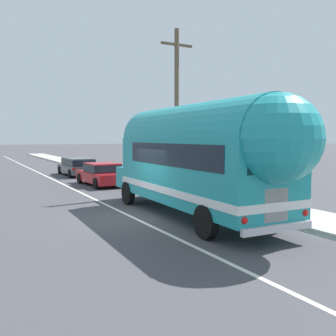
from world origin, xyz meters
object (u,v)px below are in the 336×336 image
utility_pole (177,109)px  car_lead (102,173)px  painted_bus (200,155)px  car_second (77,165)px

utility_pole → car_lead: utility_pole is taller
painted_bus → car_second: painted_bus is taller
utility_pole → car_lead: bearing=117.0°
painted_bus → car_second: size_ratio=2.26×
utility_pole → painted_bus: utility_pole is taller
utility_pole → car_lead: size_ratio=1.88×
utility_pole → car_lead: (-2.48, 4.88, -3.69)m
car_lead → car_second: (0.19, 6.48, 0.06)m
car_lead → painted_bus: bearing=-90.3°
utility_pole → painted_bus: 6.97m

